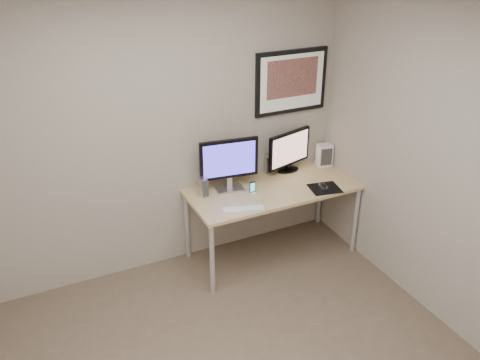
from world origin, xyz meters
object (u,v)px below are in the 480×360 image
Objects in this scene: desk at (273,194)px; phone_dock at (252,188)px; monitor_tv at (289,150)px; fan_unit at (324,155)px; speaker_left at (204,187)px; monitor_large at (229,163)px; framed_art at (291,82)px; keyboard at (244,209)px; speaker_right at (269,164)px.

desk is 13.33× the size of phone_dock.
fan_unit is at bearing -20.51° from monitor_tv.
fan_unit is (0.40, -0.04, -0.11)m from monitor_tv.
speaker_left is at bearing 172.24° from monitor_tv.
speaker_left is 1.54× the size of phone_dock.
monitor_large is 0.32m from speaker_left.
framed_art reaches higher than monitor_tv.
monitor_tv is (0.70, 0.11, -0.05)m from monitor_large.
phone_dock is (-0.54, -0.27, -0.16)m from monitor_tv.
desk is at bearing -152.06° from fan_unit.
keyboard is at bearing -150.33° from desk.
keyboard is (-0.20, -0.23, -0.05)m from phone_dock.
speaker_right is 1.66× the size of phone_dock.
phone_dock is (0.42, -0.14, -0.03)m from speaker_left.
framed_art is 1.07m from phone_dock.
monitor_large is at bearing 0.93° from speaker_left.
fan_unit reaches higher than desk.
speaker_left reaches higher than desk.
framed_art reaches higher than desk.
framed_art is at bearing 21.40° from monitor_large.
keyboard is (-0.04, -0.39, -0.27)m from monitor_large.
monitor_large is 2.96× the size of speaker_left.
phone_dock reaches higher than keyboard.
desk is at bearing -156.05° from monitor_tv.
monitor_tv is at bearing 16.46° from monitor_large.
monitor_large is 1.05× the size of monitor_tv.
monitor_large is (-0.73, -0.18, -0.62)m from framed_art.
monitor_large is 0.71m from monitor_tv.
desk is 7.05× the size of fan_unit.
phone_dock reaches higher than desk.
desk is 0.36m from speaker_right.
desk is at bearing 0.15° from phone_dock.
keyboard is (-0.54, -0.54, -0.09)m from speaker_right.
keyboard is 1.24m from fan_unit.
desk is 0.53m from monitor_large.
phone_dock is at bearing -38.27° from monitor_large.
framed_art is 3.31× the size of fan_unit.
keyboard is at bearing -143.48° from framed_art.
speaker_right reaches higher than phone_dock.
phone_dock is at bearing -155.46° from fan_unit.
monitor_tv reaches higher than desk.
fan_unit is (1.10, 0.07, -0.16)m from monitor_large.
desk is at bearing -15.37° from speaker_left.
framed_art is 4.07× the size of speaker_left.
framed_art is 6.25× the size of phone_dock.
monitor_large is 1.11m from fan_unit.
keyboard is 1.68× the size of fan_unit.
speaker_left is 0.48× the size of keyboard.
monitor_large reaches higher than speaker_left.
desk is at bearing -136.54° from framed_art.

